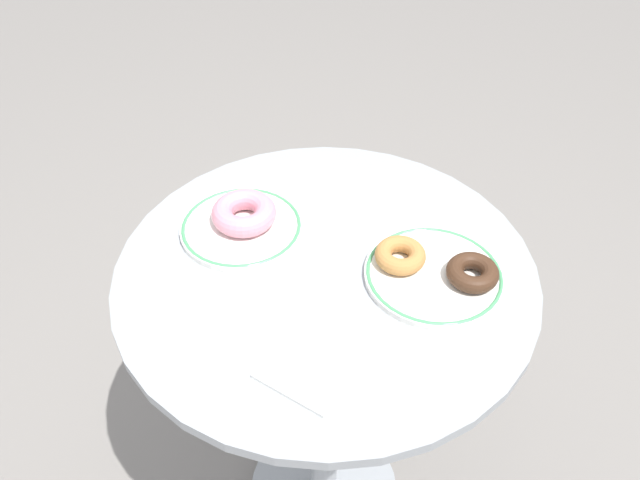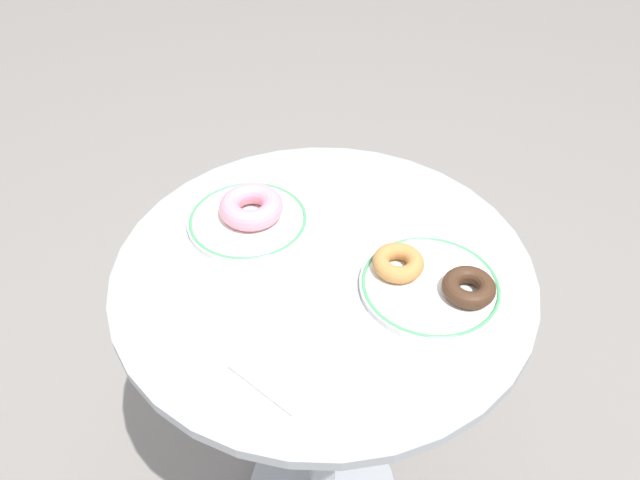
% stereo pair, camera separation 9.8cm
% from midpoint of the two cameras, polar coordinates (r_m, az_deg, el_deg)
% --- Properties ---
extents(cafe_table, '(0.65, 0.65, 0.73)m').
position_cam_midpoint_polar(cafe_table, '(1.16, -2.03, -10.41)').
color(cafe_table, '#999EA3').
rests_on(cafe_table, ground).
extents(plate_left, '(0.20, 0.20, 0.01)m').
position_cam_midpoint_polar(plate_left, '(1.06, -9.60, 1.02)').
color(plate_left, white).
rests_on(plate_left, cafe_table).
extents(plate_right, '(0.21, 0.21, 0.01)m').
position_cam_midpoint_polar(plate_right, '(0.97, 7.18, -3.19)').
color(plate_right, white).
rests_on(plate_right, cafe_table).
extents(donut_pink_frosted, '(0.15, 0.15, 0.03)m').
position_cam_midpoint_polar(donut_pink_frosted, '(1.05, -9.41, 2.25)').
color(donut_pink_frosted, pink).
rests_on(donut_pink_frosted, plate_left).
extents(donut_chocolate, '(0.09, 0.09, 0.03)m').
position_cam_midpoint_polar(donut_chocolate, '(0.96, 10.50, -2.98)').
color(donut_chocolate, '#422819').
rests_on(donut_chocolate, plate_right).
extents(donut_old_fashioned, '(0.11, 0.11, 0.03)m').
position_cam_midpoint_polar(donut_old_fashioned, '(0.97, 4.25, -1.49)').
color(donut_old_fashioned, '#BC7F42').
rests_on(donut_old_fashioned, plate_right).
extents(paper_napkin, '(0.13, 0.14, 0.01)m').
position_cam_midpoint_polar(paper_napkin, '(0.87, -3.94, -10.98)').
color(paper_napkin, white).
rests_on(paper_napkin, cafe_table).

